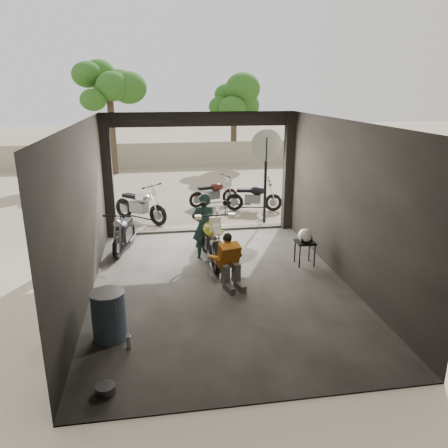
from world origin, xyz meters
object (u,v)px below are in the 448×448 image
object	(u,v)px
outside_bike_c	(254,195)
mechanic	(231,263)
main_bike	(210,234)
helmet	(305,236)
outside_bike_a	(140,203)
left_bike	(124,230)
outside_bike_b	(214,191)
rider	(204,226)
sign_post	(266,160)
stool	(305,245)
oil_drum	(109,316)

from	to	relation	value
outside_bike_c	mechanic	bearing A→B (deg)	174.05
main_bike	helmet	distance (m)	2.10
outside_bike_a	outside_bike_c	bearing A→B (deg)	-37.30
left_bike	outside_bike_a	bearing A→B (deg)	93.99
outside_bike_a	outside_bike_b	xyz separation A→B (m)	(2.36, 1.45, -0.08)
left_bike	main_bike	bearing A→B (deg)	-15.55
outside_bike_b	outside_bike_c	distance (m)	1.44
main_bike	outside_bike_b	world-z (taller)	main_bike
left_bike	outside_bike_b	size ratio (longest dim) A/B	1.00
rider	sign_post	bearing A→B (deg)	-131.25
outside_bike_a	outside_bike_b	distance (m)	2.78
stool	outside_bike_c	bearing A→B (deg)	91.48
left_bike	oil_drum	bearing A→B (deg)	-77.93
main_bike	sign_post	bearing A→B (deg)	50.98
helmet	sign_post	distance (m)	3.51
left_bike	helmet	bearing A→B (deg)	-10.34
stool	sign_post	distance (m)	3.54
rider	mechanic	xyz separation A→B (m)	(0.33, -1.66, -0.25)
outside_bike_b	outside_bike_a	bearing A→B (deg)	106.49
outside_bike_b	mechanic	xyz separation A→B (m)	(-0.51, -6.26, 0.02)
rider	left_bike	bearing A→B (deg)	-26.05
outside_bike_c	oil_drum	world-z (taller)	outside_bike_c
left_bike	mechanic	bearing A→B (deg)	-36.66
sign_post	stool	bearing A→B (deg)	-110.53
rider	stool	world-z (taller)	rider
outside_bike_b	stool	xyz separation A→B (m)	(1.31, -5.36, -0.02)
outside_bike_a	sign_post	xyz separation A→B (m)	(3.58, -0.64, 1.27)
mechanic	main_bike	bearing A→B (deg)	84.06
outside_bike_c	sign_post	world-z (taller)	sign_post
outside_bike_c	rider	distance (m)	4.31
outside_bike_a	mechanic	distance (m)	5.15
outside_bike_a	oil_drum	xyz separation A→B (m)	(-0.33, -6.32, -0.18)
main_bike	outside_bike_a	xyz separation A→B (m)	(-1.63, 3.35, -0.06)
helmet	outside_bike_a	bearing A→B (deg)	130.56
main_bike	helmet	world-z (taller)	main_bike
outside_bike_a	outside_bike_c	world-z (taller)	outside_bike_a
outside_bike_b	helmet	size ratio (longest dim) A/B	4.45
main_bike	left_bike	world-z (taller)	main_bike
rider	outside_bike_a	bearing A→B (deg)	-66.12
left_bike	outside_bike_c	bearing A→B (deg)	49.42
outside_bike_a	stool	world-z (taller)	outside_bike_a
outside_bike_a	mechanic	xyz separation A→B (m)	(1.85, -4.81, -0.06)
left_bike	outside_bike_c	world-z (taller)	outside_bike_c
stool	helmet	xyz separation A→B (m)	(-0.03, -0.05, 0.23)
outside_bike_b	oil_drum	bearing A→B (deg)	145.80
main_bike	mechanic	size ratio (longest dim) A/B	1.82
outside_bike_b	sign_post	world-z (taller)	sign_post
main_bike	outside_bike_c	xyz separation A→B (m)	(1.92, 3.99, -0.11)
rider	outside_bike_b	bearing A→B (deg)	-102.27
helmet	outside_bike_c	bearing A→B (deg)	89.05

